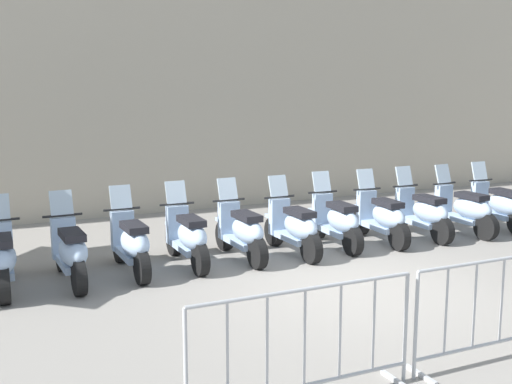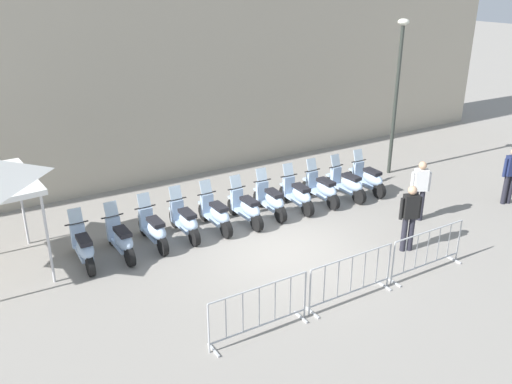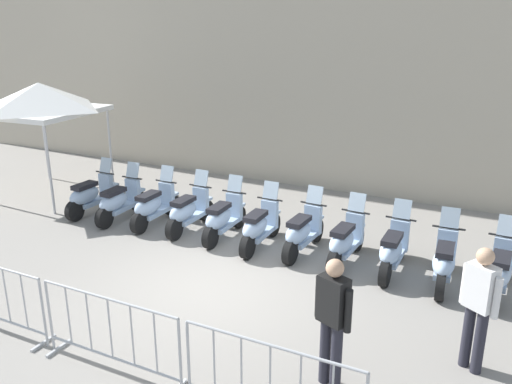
% 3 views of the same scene
% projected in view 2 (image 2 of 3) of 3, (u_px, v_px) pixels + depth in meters
% --- Properties ---
extents(ground_plane, '(120.00, 120.00, 0.00)m').
position_uv_depth(ground_plane, '(284.00, 251.00, 13.59)').
color(ground_plane, gray).
extents(building_facade, '(28.10, 4.28, 10.05)m').
position_uv_depth(building_facade, '(160.00, 19.00, 17.46)').
color(building_facade, '#B2A893').
rests_on(building_facade, ground).
extents(motorcycle_0, '(0.57, 1.73, 1.24)m').
position_uv_depth(motorcycle_0, '(84.00, 248.00, 12.78)').
color(motorcycle_0, black).
rests_on(motorcycle_0, ground).
extents(motorcycle_1, '(0.56, 1.72, 1.24)m').
position_uv_depth(motorcycle_1, '(121.00, 240.00, 13.17)').
color(motorcycle_1, black).
rests_on(motorcycle_1, ground).
extents(motorcycle_2, '(0.56, 1.73, 1.24)m').
position_uv_depth(motorcycle_2, '(154.00, 230.00, 13.67)').
color(motorcycle_2, black).
rests_on(motorcycle_2, ground).
extents(motorcycle_3, '(0.56, 1.73, 1.24)m').
position_uv_depth(motorcycle_3, '(185.00, 221.00, 14.13)').
color(motorcycle_3, black).
rests_on(motorcycle_3, ground).
extents(motorcycle_4, '(0.56, 1.72, 1.24)m').
position_uv_depth(motorcycle_4, '(216.00, 214.00, 14.52)').
color(motorcycle_4, black).
rests_on(motorcycle_4, ground).
extents(motorcycle_5, '(0.56, 1.72, 1.24)m').
position_uv_depth(motorcycle_5, '(246.00, 208.00, 14.88)').
color(motorcycle_5, black).
rests_on(motorcycle_5, ground).
extents(motorcycle_6, '(0.59, 1.72, 1.24)m').
position_uv_depth(motorcycle_6, '(271.00, 200.00, 15.39)').
color(motorcycle_6, black).
rests_on(motorcycle_6, ground).
extents(motorcycle_7, '(0.59, 1.72, 1.24)m').
position_uv_depth(motorcycle_7, '(298.00, 195.00, 15.76)').
color(motorcycle_7, black).
rests_on(motorcycle_7, ground).
extents(motorcycle_8, '(0.56, 1.73, 1.24)m').
position_uv_depth(motorcycle_8, '(322.00, 189.00, 16.19)').
color(motorcycle_8, black).
rests_on(motorcycle_8, ground).
extents(motorcycle_9, '(0.56, 1.72, 1.24)m').
position_uv_depth(motorcycle_9, '(347.00, 184.00, 16.55)').
color(motorcycle_9, black).
rests_on(motorcycle_9, ground).
extents(motorcycle_10, '(0.58, 1.73, 1.24)m').
position_uv_depth(motorcycle_10, '(368.00, 179.00, 16.98)').
color(motorcycle_10, black).
rests_on(motorcycle_10, ground).
extents(barrier_segment_0, '(2.17, 0.57, 1.07)m').
position_uv_depth(barrier_segment_0, '(259.00, 311.00, 10.31)').
color(barrier_segment_0, '#B2B5B7').
rests_on(barrier_segment_0, ground).
extents(barrier_segment_1, '(2.17, 0.57, 1.07)m').
position_uv_depth(barrier_segment_1, '(351.00, 278.00, 11.39)').
color(barrier_segment_1, '#B2B5B7').
rests_on(barrier_segment_1, ground).
extents(barrier_segment_2, '(2.17, 0.57, 1.07)m').
position_uv_depth(barrier_segment_2, '(427.00, 251.00, 12.48)').
color(barrier_segment_2, '#B2B5B7').
rests_on(barrier_segment_2, ground).
extents(street_lamp, '(0.36, 0.36, 5.09)m').
position_uv_depth(street_lamp, '(397.00, 82.00, 17.58)').
color(street_lamp, '#2D332D').
rests_on(street_lamp, ground).
extents(officer_near_row_end, '(0.50, 0.35, 1.73)m').
position_uv_depth(officer_near_row_end, '(410.00, 214.00, 13.25)').
color(officer_near_row_end, '#23232D').
rests_on(officer_near_row_end, ground).
extents(officer_mid_plaza, '(0.47, 0.39, 1.73)m').
position_uv_depth(officer_mid_plaza, '(420.00, 187.00, 14.89)').
color(officer_mid_plaza, '#23232D').
rests_on(officer_mid_plaza, ground).
extents(officer_by_barriers, '(0.52, 0.33, 1.73)m').
position_uv_depth(officer_by_barriers, '(511.00, 173.00, 15.96)').
color(officer_by_barriers, '#23232D').
rests_on(officer_by_barriers, ground).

